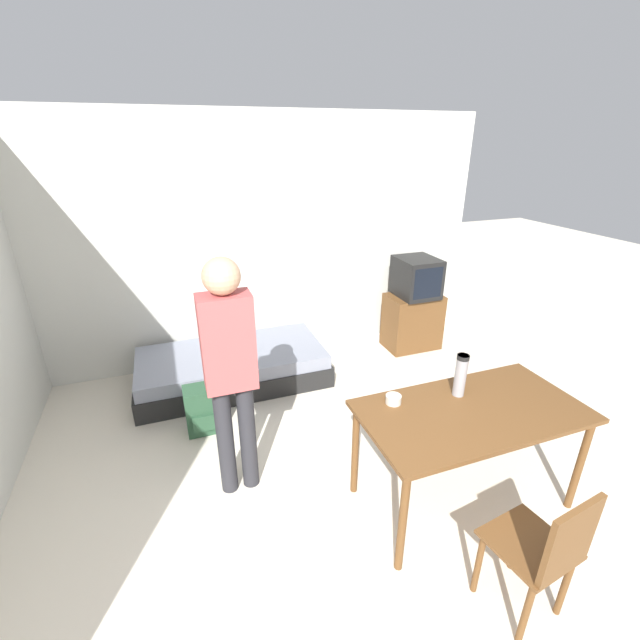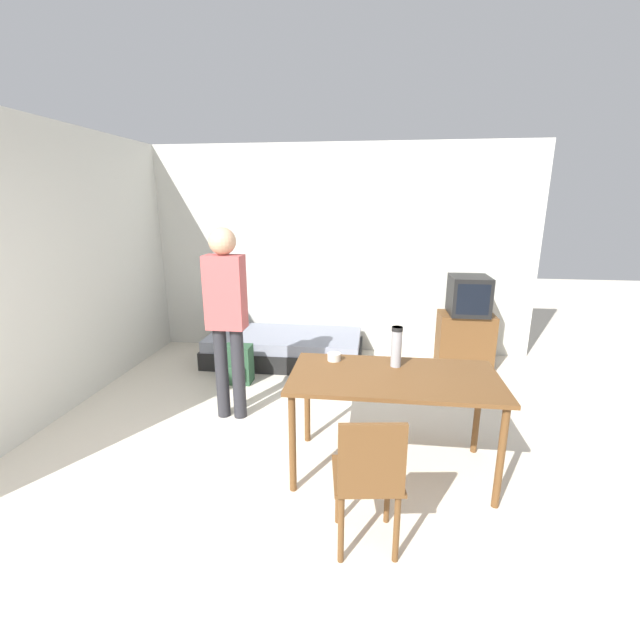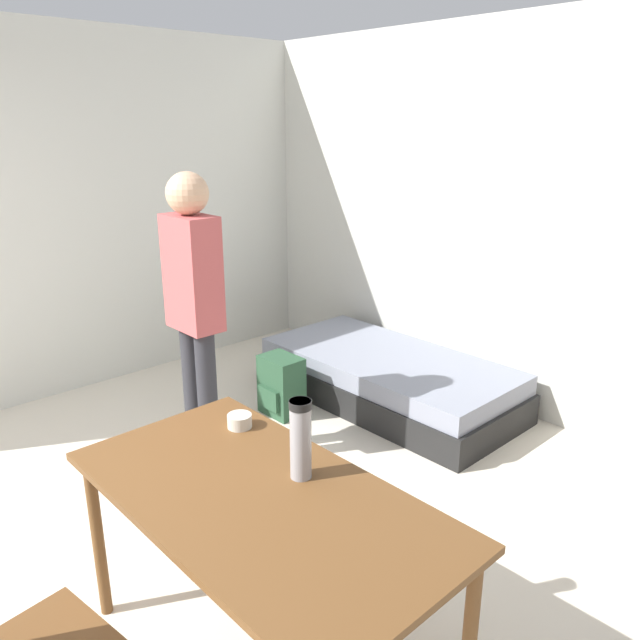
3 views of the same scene
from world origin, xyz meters
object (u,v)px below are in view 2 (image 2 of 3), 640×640
Objects in this scene: thermos_flask at (396,345)px; daybed at (285,348)px; person_standing at (226,310)px; backpack at (238,364)px; tv at (466,325)px; dining_table at (394,386)px; wooden_chair at (369,477)px; mate_bowl at (334,357)px.

daybed is at bearing 122.78° from thermos_flask.
backpack is at bearing 103.01° from person_standing.
tv is at bearing 33.23° from person_standing.
thermos_flask reaches higher than daybed.
tv is at bearing 67.01° from dining_table.
wooden_chair is 2.06m from person_standing.
tv is 2.76m from backpack.
backpack is (-0.18, 0.77, -0.83)m from person_standing.
dining_table is at bearing -24.59° from person_standing.
person_standing reaches higher than daybed.
wooden_chair is 2.73m from backpack.
tv is 2.95m from person_standing.
mate_bowl reaches higher than daybed.
daybed is 2.49m from thermos_flask.
daybed is 0.83m from backpack.
person_standing is at bearing -146.77° from tv.
mate_bowl is 0.24× the size of backpack.
daybed is 18.50× the size of mate_bowl.
daybed is at bearing 120.21° from dining_table.
wooden_chair is 8.36× the size of mate_bowl.
person_standing is 1.15m from backpack.
thermos_flask reaches higher than backpack.
thermos_flask reaches higher than wooden_chair.
person_standing reaches higher than wooden_chair.
mate_bowl is 1.79m from backpack.
tv is (2.23, 0.09, 0.36)m from daybed.
tv is at bearing 65.57° from thermos_flask.
person_standing is 1.12m from mate_bowl.
person_standing is at bearing 131.21° from wooden_chair.
tv is at bearing 54.85° from mate_bowl.
thermos_flask is (-0.95, -2.08, 0.40)m from tv.
mate_bowl is (-1.42, -2.02, 0.26)m from tv.
daybed is 4.49× the size of backpack.
thermos_flask is 2.21m from backpack.
wooden_chair is 2.03× the size of backpack.
dining_table is 1.66m from person_standing.
person_standing is at bearing -76.99° from backpack.
thermos_flask is at bearing -114.43° from tv.
wooden_chair reaches higher than backpack.
wooden_chair is (-0.16, -0.82, -0.19)m from dining_table.
backpack is (-1.65, 1.45, -0.48)m from dining_table.
daybed is at bearing -177.78° from tv.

